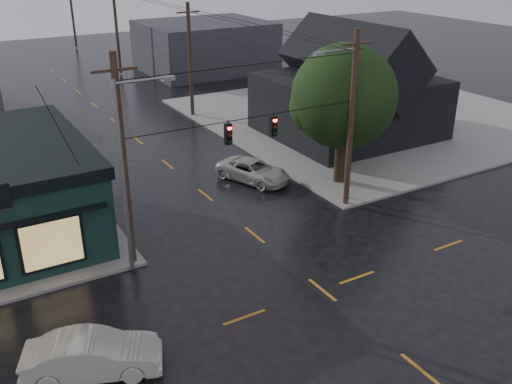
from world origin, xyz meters
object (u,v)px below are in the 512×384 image
utility_pole_nw (134,263)px  utility_pole_ne (345,205)px  sedan_cream (93,355)px  suv_silver (253,171)px  corner_tree (344,97)px

utility_pole_nw → utility_pole_ne: (13.00, 0.00, 0.00)m
sedan_cream → utility_pole_nw: bearing=-8.4°
utility_pole_ne → suv_silver: (-2.81, 5.97, 0.69)m
sedan_cream → suv_silver: sedan_cream is taller
utility_pole_nw → sedan_cream: (-3.79, -6.66, 0.80)m
utility_pole_nw → utility_pole_ne: bearing=0.0°
sedan_cream → utility_pole_ne: bearing=-47.2°
utility_pole_nw → suv_silver: (10.19, 5.97, 0.69)m
utility_pole_ne → sedan_cream: bearing=-158.4°
utility_pole_nw → suv_silver: bearing=30.4°
corner_tree → suv_silver: corner_tree is taller
corner_tree → utility_pole_nw: size_ratio=0.86×
utility_pole_nw → corner_tree: bearing=11.1°
sedan_cream → suv_silver: 18.84m
utility_pole_nw → sedan_cream: size_ratio=2.09×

